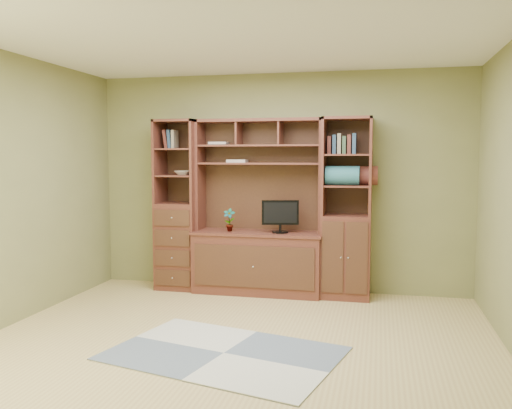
% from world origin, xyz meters
% --- Properties ---
extents(room, '(4.60, 4.10, 2.64)m').
position_xyz_m(room, '(0.00, 0.00, 1.30)').
color(room, tan).
rests_on(room, ground).
extents(center_hutch, '(1.54, 0.53, 2.05)m').
position_xyz_m(center_hutch, '(-0.21, 1.73, 1.02)').
color(center_hutch, '#55281D').
rests_on(center_hutch, ground).
extents(left_tower, '(0.50, 0.45, 2.05)m').
position_xyz_m(left_tower, '(-1.21, 1.77, 1.02)').
color(left_tower, '#55281D').
rests_on(left_tower, ground).
extents(right_tower, '(0.55, 0.45, 2.05)m').
position_xyz_m(right_tower, '(0.82, 1.77, 1.02)').
color(right_tower, '#55281D').
rests_on(right_tower, ground).
extents(rug, '(2.04, 1.60, 0.01)m').
position_xyz_m(rug, '(-0.04, -0.29, 0.01)').
color(rug, '#929697').
rests_on(rug, ground).
extents(monitor, '(0.46, 0.28, 0.52)m').
position_xyz_m(monitor, '(0.07, 1.70, 0.99)').
color(monitor, black).
rests_on(monitor, center_hutch).
extents(orchid, '(0.14, 0.10, 0.27)m').
position_xyz_m(orchid, '(-0.55, 1.70, 0.87)').
color(orchid, '#B56C3D').
rests_on(orchid, center_hutch).
extents(magazines, '(0.23, 0.17, 0.04)m').
position_xyz_m(magazines, '(-0.48, 1.82, 1.56)').
color(magazines, '#B3A598').
rests_on(magazines, center_hutch).
extents(bowl, '(0.21, 0.21, 0.05)m').
position_xyz_m(bowl, '(-1.14, 1.77, 1.42)').
color(bowl, beige).
rests_on(bowl, left_tower).
extents(blanket_teal, '(0.37, 0.22, 0.22)m').
position_xyz_m(blanket_teal, '(0.77, 1.73, 1.40)').
color(blanket_teal, '#2A646E').
rests_on(blanket_teal, right_tower).
extents(blanket_red, '(0.39, 0.21, 0.21)m').
position_xyz_m(blanket_red, '(0.97, 1.85, 1.40)').
color(blanket_red, brown).
rests_on(blanket_red, right_tower).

